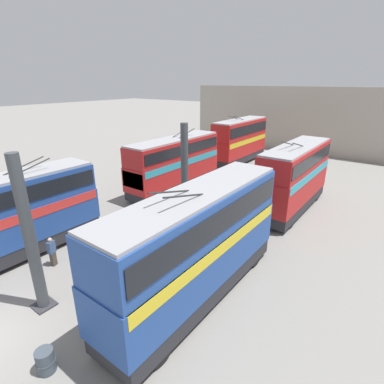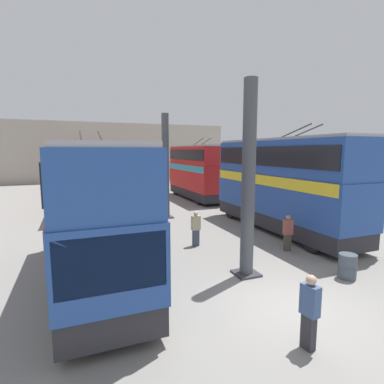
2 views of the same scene
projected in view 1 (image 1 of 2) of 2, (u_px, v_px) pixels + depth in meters
The scene contains 12 objects.
depot_back_wall at pixel (310, 121), 40.39m from camera, with size 0.50×36.00×8.81m.
support_column_near at pixel (30, 239), 12.33m from camera, with size 0.88×0.88×7.05m.
support_column_far at pixel (185, 178), 20.10m from camera, with size 0.88×0.88×7.05m.
bus_left_near at pixel (198, 240), 13.14m from camera, with size 10.60×2.54×5.88m.
bus_left_far at pixel (294, 174), 22.60m from camera, with size 9.25×2.54×5.71m.
bus_right_near at pixel (14, 212), 16.60m from camera, with size 9.20×2.54×5.38m.
bus_right_mid at pixel (175, 161), 27.06m from camera, with size 10.39×2.54×5.39m.
bus_right_far at pixel (240, 138), 36.21m from camera, with size 9.42×2.54×5.82m.
person_by_right_row at pixel (52, 251), 16.19m from camera, with size 0.48×0.37×1.69m.
person_aisle_midway at pixel (105, 249), 16.35m from camera, with size 0.26×0.43×1.71m.
person_by_left_row at pixel (118, 299), 12.65m from camera, with size 0.35×0.47×1.67m.
oil_drum at pixel (46, 361), 10.35m from camera, with size 0.65×0.65×0.90m.
Camera 1 is at (-2.15, -11.86, 9.56)m, focal length 28.00 mm.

